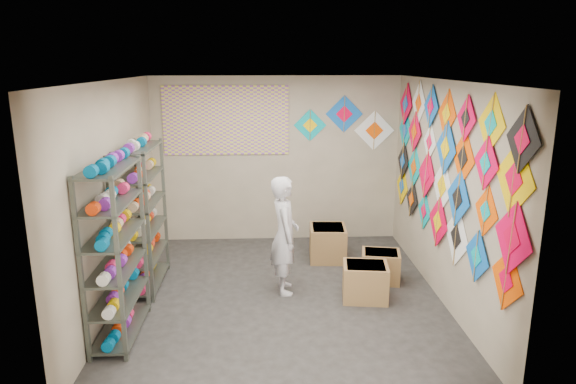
{
  "coord_description": "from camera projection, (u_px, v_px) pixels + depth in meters",
  "views": [
    {
      "loc": [
        -0.21,
        -6.01,
        2.9
      ],
      "look_at": [
        0.1,
        0.3,
        1.3
      ],
      "focal_mm": 32.0,
      "sensor_mm": 36.0,
      "label": 1
    }
  ],
  "objects": [
    {
      "name": "shelf_rack_front",
      "position": [
        115.0,
        253.0,
        5.41
      ],
      "size": [
        0.4,
        1.1,
        1.9
      ],
      "primitive_type": "cube",
      "color": "#4C5147",
      "rests_on": "ground"
    },
    {
      "name": "carton_a",
      "position": [
        365.0,
        282.0,
        6.43
      ],
      "size": [
        0.61,
        0.53,
        0.46
      ],
      "primitive_type": "cube",
      "rotation": [
        0.0,
        0.0,
        -0.13
      ],
      "color": "olive",
      "rests_on": "ground"
    },
    {
      "name": "shopkeeper",
      "position": [
        284.0,
        235.0,
        6.53
      ],
      "size": [
        0.62,
        0.46,
        1.53
      ],
      "primitive_type": "imported",
      "rotation": [
        0.0,
        0.0,
        1.66
      ],
      "color": "beige",
      "rests_on": "ground"
    },
    {
      "name": "ground",
      "position": [
        281.0,
        296.0,
        6.55
      ],
      "size": [
        4.5,
        4.5,
        0.0
      ],
      "primitive_type": "plane",
      "color": "#272522"
    },
    {
      "name": "carton_b",
      "position": [
        380.0,
        266.0,
        6.98
      ],
      "size": [
        0.58,
        0.5,
        0.41
      ],
      "primitive_type": "cube",
      "rotation": [
        0.0,
        0.0,
        -0.19
      ],
      "color": "olive",
      "rests_on": "ground"
    },
    {
      "name": "room_walls",
      "position": [
        281.0,
        170.0,
        6.14
      ],
      "size": [
        4.5,
        4.5,
        4.5
      ],
      "color": "tan",
      "rests_on": "ground"
    },
    {
      "name": "carton_c",
      "position": [
        328.0,
        243.0,
        7.74
      ],
      "size": [
        0.57,
        0.62,
        0.51
      ],
      "primitive_type": "cube",
      "rotation": [
        0.0,
        0.0,
        -0.06
      ],
      "color": "olive",
      "rests_on": "ground"
    },
    {
      "name": "string_spools",
      "position": [
        130.0,
        225.0,
        6.01
      ],
      "size": [
        0.12,
        2.36,
        0.12
      ],
      "color": "#F5255E",
      "rests_on": "ground"
    },
    {
      "name": "shelf_rack_back",
      "position": [
        143.0,
        217.0,
        6.67
      ],
      "size": [
        0.4,
        1.1,
        1.9
      ],
      "primitive_type": "cube",
      "color": "#4C5147",
      "rests_on": "ground"
    },
    {
      "name": "back_wall_kites",
      "position": [
        347.0,
        124.0,
        8.29
      ],
      "size": [
        1.64,
        0.02,
        0.9
      ],
      "color": "#00A6AD",
      "rests_on": "room_walls"
    },
    {
      "name": "poster",
      "position": [
        226.0,
        120.0,
        8.18
      ],
      "size": [
        2.0,
        0.01,
        1.1
      ],
      "primitive_type": "cube",
      "color": "purple",
      "rests_on": "room_walls"
    },
    {
      "name": "kite_wall_display",
      "position": [
        444.0,
        169.0,
        6.21
      ],
      "size": [
        0.06,
        4.33,
        2.05
      ],
      "color": "#FE4E00",
      "rests_on": "room_walls"
    }
  ]
}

